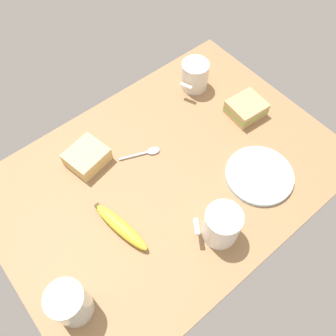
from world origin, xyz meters
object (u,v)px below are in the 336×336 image
object	(u,v)px
coffee_mug_milky	(195,75)
sandwich_side	(246,108)
coffee_mug_black	(222,225)
spoon	(146,153)
glass_of_milk	(71,304)
banana	(121,227)
sandwich_main	(87,157)
plate_of_food	(259,175)

from	to	relation	value
coffee_mug_milky	sandwich_side	xyz separation A→B (cm)	(-4.34, 17.75, -2.34)
coffee_mug_black	spoon	bearing A→B (deg)	-91.19
coffee_mug_black	spoon	size ratio (longest dim) A/B	0.95
glass_of_milk	banana	bearing A→B (deg)	-154.85
banana	coffee_mug_black	bearing A→B (deg)	138.04
coffee_mug_black	banana	world-z (taller)	coffee_mug_black
sandwich_main	spoon	size ratio (longest dim) A/B	1.03
sandwich_main	coffee_mug_black	bearing A→B (deg)	109.31
coffee_mug_milky	sandwich_side	distance (cm)	18.42
sandwich_side	spoon	world-z (taller)	sandwich_side
glass_of_milk	sandwich_main	bearing A→B (deg)	-127.00
coffee_mug_black	sandwich_main	distance (cm)	39.50
coffee_mug_black	sandwich_side	xyz separation A→B (cm)	(-31.73, -22.00, -2.96)
coffee_mug_black	plate_of_food	bearing A→B (deg)	-166.35
sandwich_side	spoon	size ratio (longest dim) A/B	0.93
coffee_mug_black	spoon	xyz separation A→B (cm)	(-0.61, -29.31, -4.78)
banana	spoon	distance (cm)	22.66
coffee_mug_milky	glass_of_milk	world-z (taller)	glass_of_milk
sandwich_main	sandwich_side	distance (cm)	47.25
sandwich_main	banana	distance (cm)	21.90
coffee_mug_black	sandwich_main	size ratio (longest dim) A/B	0.92
spoon	glass_of_milk	bearing A→B (deg)	31.38
sandwich_main	banana	size ratio (longest dim) A/B	0.67
spoon	sandwich_side	bearing A→B (deg)	166.79
sandwich_main	spoon	xyz separation A→B (cm)	(-13.63, 7.86, -1.82)
plate_of_food	sandwich_side	distance (cm)	21.57
coffee_mug_milky	sandwich_side	bearing A→B (deg)	103.75
glass_of_milk	spoon	distance (cm)	42.63
plate_of_food	glass_of_milk	bearing A→B (deg)	-2.75
coffee_mug_milky	glass_of_milk	bearing A→B (deg)	27.31
plate_of_food	coffee_mug_black	xyz separation A→B (cm)	(19.05, 4.63, 4.56)
plate_of_food	sandwich_main	size ratio (longest dim) A/B	1.55
coffee_mug_milky	spoon	distance (cm)	29.04
plate_of_food	spoon	bearing A→B (deg)	-53.23
banana	spoon	xyz separation A→B (cm)	(-18.10, -13.58, -1.26)
spoon	coffee_mug_black	bearing A→B (deg)	88.81
sandwich_main	spoon	world-z (taller)	sandwich_main
coffee_mug_black	sandwich_main	xyz separation A→B (cm)	(13.03, -37.17, -2.96)
coffee_mug_black	banana	xyz separation A→B (cm)	(17.50, -15.73, -3.53)
plate_of_food	coffee_mug_black	world-z (taller)	coffee_mug_black
glass_of_milk	spoon	size ratio (longest dim) A/B	1.01
banana	spoon	size ratio (longest dim) A/B	1.54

